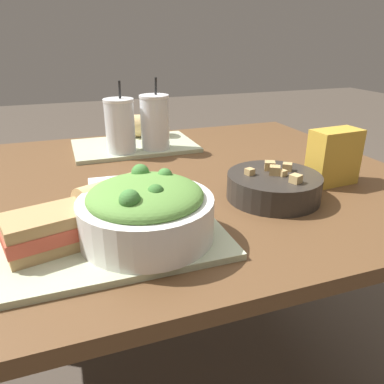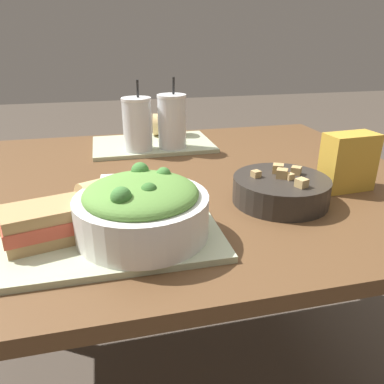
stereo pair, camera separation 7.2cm
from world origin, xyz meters
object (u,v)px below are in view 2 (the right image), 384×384
at_px(baguette_far, 170,125).
at_px(napkin_folded, 124,179).
at_px(drink_cup_red, 172,123).
at_px(salad_bowl, 142,207).
at_px(sandwich_near, 45,224).
at_px(drink_cup_dark, 137,126).
at_px(soup_bowl, 281,189).
at_px(baguette_near, 117,194).
at_px(chip_bag, 348,162).

distance_m(baguette_far, napkin_folded, 0.43).
height_order(baguette_far, drink_cup_red, drink_cup_red).
relative_size(salad_bowl, sandwich_near, 1.56).
height_order(sandwich_near, napkin_folded, sandwich_near).
xyz_separation_m(salad_bowl, drink_cup_dark, (0.05, 0.53, 0.02)).
bearing_deg(soup_bowl, salad_bowl, -162.91).
xyz_separation_m(salad_bowl, drink_cup_red, (0.15, 0.53, 0.03)).
distance_m(drink_cup_red, napkin_folded, 0.29).
bearing_deg(drink_cup_dark, salad_bowl, -95.13).
bearing_deg(drink_cup_dark, baguette_near, -101.27).
distance_m(baguette_far, drink_cup_red, 0.16).
distance_m(sandwich_near, drink_cup_red, 0.61).
distance_m(salad_bowl, baguette_near, 0.11).
height_order(soup_bowl, sandwich_near, same).
bearing_deg(chip_bag, sandwich_near, -174.23).
distance_m(soup_bowl, drink_cup_red, 0.47).
relative_size(baguette_near, drink_cup_red, 0.74).
bearing_deg(sandwich_near, baguette_far, 49.25).
relative_size(drink_cup_dark, chip_bag, 1.56).
xyz_separation_m(baguette_far, chip_bag, (0.32, -0.56, 0.02)).
bearing_deg(napkin_folded, drink_cup_red, 52.99).
distance_m(salad_bowl, chip_bag, 0.51).
bearing_deg(baguette_near, baguette_far, -44.71).
distance_m(baguette_near, chip_bag, 0.54).
xyz_separation_m(baguette_near, drink_cup_red, (0.19, 0.43, 0.04)).
distance_m(salad_bowl, soup_bowl, 0.33).
xyz_separation_m(drink_cup_red, chip_bag, (0.34, -0.40, -0.02)).
bearing_deg(salad_bowl, baguette_near, 110.59).
relative_size(sandwich_near, drink_cup_dark, 0.72).
relative_size(salad_bowl, drink_cup_red, 1.09).
bearing_deg(baguette_far, napkin_folded, 165.41).
distance_m(sandwich_near, baguette_far, 0.76).
xyz_separation_m(soup_bowl, baguette_near, (-0.35, 0.01, 0.02)).
relative_size(baguette_far, chip_bag, 0.92).
xyz_separation_m(baguette_far, napkin_folded, (-0.19, -0.38, -0.05)).
height_order(baguette_far, napkin_folded, baguette_far).
bearing_deg(drink_cup_dark, drink_cup_red, 0.00).
bearing_deg(soup_bowl, baguette_far, 102.98).
height_order(salad_bowl, sandwich_near, salad_bowl).
bearing_deg(napkin_folded, sandwich_near, -117.02).
height_order(sandwich_near, baguette_far, baguette_far).
bearing_deg(drink_cup_red, soup_bowl, -70.26).
xyz_separation_m(sandwich_near, drink_cup_dark, (0.21, 0.52, 0.04)).
bearing_deg(napkin_folded, baguette_near, -96.83).
relative_size(sandwich_near, drink_cup_red, 0.70).
height_order(drink_cup_red, chip_bag, drink_cup_red).
distance_m(baguette_near, baguette_far, 0.63).
distance_m(baguette_near, drink_cup_red, 0.48).
xyz_separation_m(salad_bowl, soup_bowl, (0.31, 0.10, -0.03)).
bearing_deg(baguette_near, sandwich_near, 99.53).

